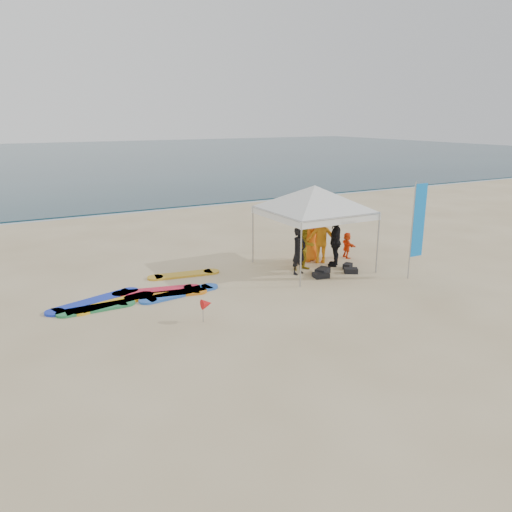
{
  "coord_description": "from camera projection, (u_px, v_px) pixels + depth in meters",
  "views": [
    {
      "loc": [
        -6.35,
        -10.22,
        5.31
      ],
      "look_at": [
        0.69,
        2.6,
        1.2
      ],
      "focal_mm": 35.0,
      "sensor_mm": 36.0,
      "label": 1
    }
  ],
  "objects": [
    {
      "name": "ground",
      "position": [
        281.0,
        327.0,
        13.01
      ],
      "size": [
        120.0,
        120.0,
        0.0
      ],
      "primitive_type": "plane",
      "color": "beige",
      "rests_on": "ground"
    },
    {
      "name": "ocean",
      "position": [
        35.0,
        159.0,
        63.63
      ],
      "size": [
        160.0,
        84.0,
        0.08
      ],
      "primitive_type": "cube",
      "color": "#0C2633",
      "rests_on": "ground"
    },
    {
      "name": "shoreline_foam",
      "position": [
        114.0,
        213.0,
        28.36
      ],
      "size": [
        160.0,
        1.2,
        0.01
      ],
      "primitive_type": "cube",
      "color": "silver",
      "rests_on": "ground"
    },
    {
      "name": "person_black_a",
      "position": [
        299.0,
        251.0,
        17.2
      ],
      "size": [
        0.69,
        0.56,
        1.64
      ],
      "primitive_type": "imported",
      "rotation": [
        0.0,
        0.0,
        0.31
      ],
      "color": "black",
      "rests_on": "ground"
    },
    {
      "name": "person_yellow",
      "position": [
        304.0,
        247.0,
        17.65
      ],
      "size": [
        0.83,
        0.66,
        1.65
      ],
      "primitive_type": "imported",
      "rotation": [
        0.0,
        0.0,
        -0.05
      ],
      "color": "#B8951A",
      "rests_on": "ground"
    },
    {
      "name": "person_orange_a",
      "position": [
        321.0,
        237.0,
        18.52
      ],
      "size": [
        1.46,
        1.2,
        1.96
      ],
      "primitive_type": "imported",
      "rotation": [
        0.0,
        0.0,
        2.7
      ],
      "color": "orange",
      "rests_on": "ground"
    },
    {
      "name": "person_black_b",
      "position": [
        335.0,
        242.0,
        18.13
      ],
      "size": [
        1.08,
        1.05,
        1.81
      ],
      "primitive_type": "imported",
      "rotation": [
        0.0,
        0.0,
        3.89
      ],
      "color": "black",
      "rests_on": "ground"
    },
    {
      "name": "person_orange_b",
      "position": [
        310.0,
        237.0,
        18.75
      ],
      "size": [
        1.01,
        0.78,
        1.83
      ],
      "primitive_type": "imported",
      "rotation": [
        0.0,
        0.0,
        3.38
      ],
      "color": "orange",
      "rests_on": "ground"
    },
    {
      "name": "person_seated",
      "position": [
        347.0,
        245.0,
        19.26
      ],
      "size": [
        0.48,
        0.97,
        1.0
      ],
      "primitive_type": "imported",
      "rotation": [
        0.0,
        0.0,
        1.37
      ],
      "color": "#FF4C16",
      "rests_on": "ground"
    },
    {
      "name": "canopy_tent",
      "position": [
        315.0,
        186.0,
        17.37
      ],
      "size": [
        4.52,
        4.52,
        3.41
      ],
      "color": "#A5A5A8",
      "rests_on": "ground"
    },
    {
      "name": "feather_flag",
      "position": [
        418.0,
        222.0,
        16.5
      ],
      "size": [
        0.56,
        0.04,
        3.3
      ],
      "color": "#A5A5A8",
      "rests_on": "ground"
    },
    {
      "name": "marker_pennant",
      "position": [
        207.0,
        304.0,
        13.26
      ],
      "size": [
        0.28,
        0.28,
        0.64
      ],
      "color": "#A5A5A8",
      "rests_on": "ground"
    },
    {
      "name": "gear_pile",
      "position": [
        332.0,
        271.0,
        17.37
      ],
      "size": [
        1.95,
        0.91,
        0.22
      ],
      "color": "black",
      "rests_on": "ground"
    },
    {
      "name": "surfboard_spread",
      "position": [
        143.0,
        294.0,
        15.3
      ],
      "size": [
        5.49,
        2.55,
        0.07
      ],
      "color": "blue",
      "rests_on": "ground"
    }
  ]
}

